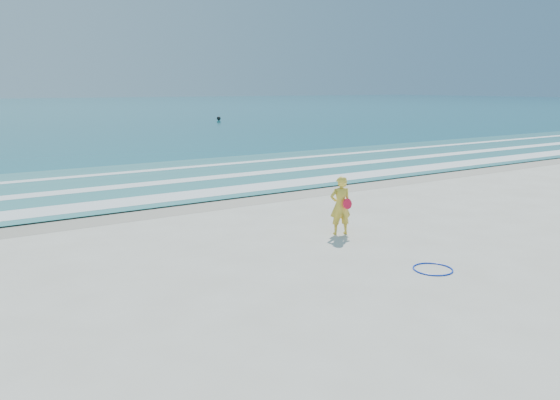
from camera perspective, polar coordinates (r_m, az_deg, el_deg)
ground at (r=10.62m, az=12.28°, el=-8.95°), size 400.00×400.00×0.00m
wet_sand at (r=17.83m, az=-8.72°, el=-0.40°), size 400.00×2.40×0.00m
shallow at (r=22.39m, az=-14.07°, el=1.96°), size 400.00×10.00×0.01m
foam_near at (r=18.99m, az=-10.36°, el=0.44°), size 400.00×1.40×0.01m
foam_mid at (r=21.65m, az=-13.37°, el=1.68°), size 400.00×0.90×0.01m
foam_far at (r=24.74m, az=-16.00°, el=2.77°), size 400.00×0.60×0.01m
hoop at (r=11.78m, az=15.68°, el=-6.96°), size 1.06×1.06×0.03m
buoy at (r=62.78m, az=-6.42°, el=8.48°), size 0.44×0.44×0.44m
woman at (r=13.94m, az=6.33°, el=-0.57°), size 0.64×0.53×1.50m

